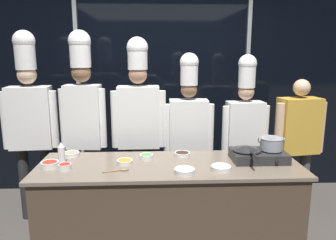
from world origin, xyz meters
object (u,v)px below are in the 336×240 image
Objects in this scene: chef_pastry at (188,126)px; person_guest at (298,136)px; prep_bowl_mushrooms at (71,154)px; prep_bowl_onion at (184,171)px; prep_bowl_bell_pepper at (65,166)px; chef_line at (139,116)px; serving_spoon_slotted at (121,170)px; prep_bowl_rice at (221,168)px; prep_bowl_scallions at (146,156)px; prep_bowl_soy_glaze at (182,154)px; squeeze_bottle_clear at (61,153)px; prep_bowl_carrots at (125,162)px; stock_pot at (271,143)px; chef_sous at (83,109)px; prep_bowl_chili_flakes at (50,164)px; chef_head at (30,115)px; portable_stove at (259,155)px; frying_pan at (247,148)px; chef_apprentice at (245,126)px.

person_guest is (1.21, -0.08, -0.11)m from chef_pastry.
prep_bowl_onion is at bearing -25.72° from prep_bowl_mushrooms.
prep_bowl_bell_pepper is 1.07m from chef_line.
prep_bowl_rice is at bearing -1.64° from serving_spoon_slotted.
prep_bowl_scallions is (0.69, 0.24, -0.00)m from prep_bowl_bell_pepper.
prep_bowl_rice is 1.12× the size of prep_bowl_soy_glaze.
prep_bowl_scallions is at bearing 4.98° from squeeze_bottle_clear.
squeeze_bottle_clear reaches higher than prep_bowl_mushrooms.
chef_pastry is (0.65, 0.73, 0.15)m from prep_bowl_carrots.
prep_bowl_scallions is at bearing 176.15° from stock_pot.
chef_pastry is (1.14, 0.06, -0.21)m from chef_sous.
prep_bowl_chili_flakes is 1.11m from chef_line.
person_guest is (1.03, 0.85, 0.04)m from prep_bowl_rice.
prep_bowl_onion is (1.01, -0.14, -0.00)m from prep_bowl_bell_pepper.
prep_bowl_chili_flakes is at bearing -167.67° from prep_bowl_scallions.
chef_head is (-1.05, 0.91, 0.31)m from serving_spoon_slotted.
prep_bowl_mushrooms is (0.04, 0.19, -0.07)m from squeeze_bottle_clear.
squeeze_bottle_clear reaches higher than prep_bowl_chili_flakes.
chef_head is at bearing 153.96° from prep_bowl_scallions.
portable_stove is at bearing 5.49° from prep_bowl_bell_pepper.
frying_pan is at bearing 39.62° from prep_bowl_rice.
portable_stove is 0.47m from prep_bowl_rice.
stock_pot is at bearing 165.02° from chef_sous.
chef_sous is (0.01, 0.79, 0.35)m from prep_bowl_bell_pepper.
frying_pan is at bearing 125.23° from chef_pastry.
chef_head reaches higher than chef_apprentice.
portable_stove is at bearing 159.03° from chef_head.
chef_sous reaches higher than prep_bowl_soy_glaze.
prep_bowl_rice is (1.40, -0.25, -0.07)m from squeeze_bottle_clear.
prep_bowl_bell_pepper is 0.80× the size of prep_bowl_carrots.
person_guest is (1.76, -0.08, -0.23)m from chef_line.
prep_bowl_chili_flakes is 1.48m from prep_bowl_rice.
stock_pot is 1.99m from prep_bowl_chili_flakes.
portable_stove is 2.08× the size of stock_pot.
prep_bowl_carrots is at bearing 129.92° from chef_sous.
frying_pan is at bearing 158.10° from chef_head.
prep_bowl_rice is at bearing -26.60° from prep_bowl_scallions.
prep_bowl_carrots is at bearing 81.49° from chef_line.
prep_bowl_carrots is 0.17m from serving_spoon_slotted.
portable_stove is at bearing 163.87° from chef_sous.
chef_pastry reaches higher than prep_bowl_mushrooms.
portable_stove is 0.24× the size of chef_line.
person_guest is (1.33, 0.45, 0.04)m from prep_bowl_soy_glaze.
chef_head is at bearing 153.77° from prep_bowl_rice.
prep_bowl_carrots is 0.07× the size of chef_sous.
chef_head is (-1.07, 0.74, 0.29)m from prep_bowl_carrots.
stock_pot is at bearing 9.08° from serving_spoon_slotted.
chef_apprentice is at bearing 29.36° from prep_bowl_scallions.
frying_pan is 1.76m from prep_bowl_chili_flakes.
prep_bowl_soy_glaze is at bearing 128.49° from chef_line.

